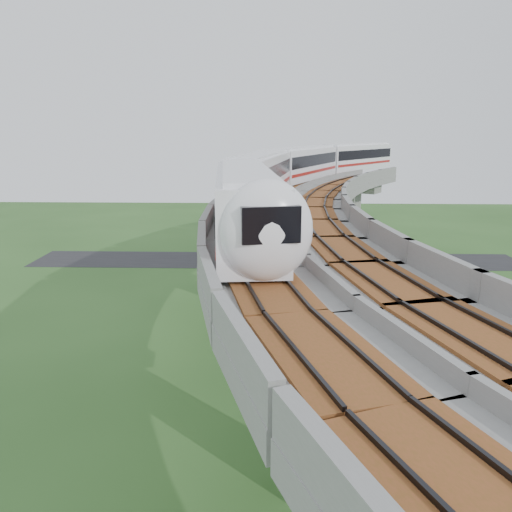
% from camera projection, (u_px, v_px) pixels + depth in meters
% --- Properties ---
extents(ground, '(160.00, 160.00, 0.00)m').
position_uv_depth(ground, '(280.00, 375.00, 33.05)').
color(ground, '#2D5421').
rests_on(ground, ground).
extents(dirt_lot, '(18.00, 26.00, 0.04)m').
position_uv_depth(dirt_lot, '(508.00, 394.00, 30.68)').
color(dirt_lot, gray).
rests_on(dirt_lot, ground).
extents(asphalt_road, '(60.00, 8.00, 0.03)m').
position_uv_depth(asphalt_road, '(276.00, 260.00, 62.11)').
color(asphalt_road, '#232326').
rests_on(asphalt_road, ground).
extents(viaduct, '(19.58, 73.98, 11.40)m').
position_uv_depth(viaduct, '(344.00, 243.00, 30.71)').
color(viaduct, '#99968E').
rests_on(viaduct, ground).
extents(metro_train, '(20.36, 59.09, 3.64)m').
position_uv_depth(metro_train, '(306.00, 169.00, 45.21)').
color(metro_train, white).
rests_on(metro_train, ground).
extents(fence, '(3.87, 38.73, 1.50)m').
position_uv_depth(fence, '(429.00, 367.00, 32.57)').
color(fence, '#2D382D').
rests_on(fence, ground).
extents(tree_0, '(2.64, 2.64, 3.28)m').
position_uv_depth(tree_0, '(383.00, 262.00, 52.89)').
color(tree_0, '#382314').
rests_on(tree_0, ground).
extents(tree_1, '(2.96, 2.96, 3.17)m').
position_uv_depth(tree_1, '(372.00, 278.00, 48.17)').
color(tree_1, '#382314').
rests_on(tree_1, ground).
extents(tree_2, '(2.39, 2.39, 2.76)m').
position_uv_depth(tree_2, '(358.00, 303.00, 41.81)').
color(tree_2, '#382314').
rests_on(tree_2, ground).
extents(tree_3, '(2.21, 2.21, 3.11)m').
position_uv_depth(tree_3, '(375.00, 341.00, 33.24)').
color(tree_3, '#382314').
rests_on(tree_3, ground).
extents(tree_4, '(2.27, 2.27, 2.85)m').
position_uv_depth(tree_4, '(401.00, 391.00, 27.36)').
color(tree_4, '#382314').
rests_on(tree_4, ground).
extents(tree_5, '(1.85, 1.85, 3.13)m').
position_uv_depth(tree_5, '(463.00, 457.00, 21.16)').
color(tree_5, '#382314').
rests_on(tree_5, ground).
extents(car_red, '(3.32, 2.44, 1.04)m').
position_uv_depth(car_red, '(493.00, 361.00, 33.80)').
color(car_red, red).
rests_on(car_red, dirt_lot).
extents(car_dark, '(3.80, 2.86, 1.02)m').
position_uv_depth(car_dark, '(401.00, 321.00, 40.95)').
color(car_dark, black).
rests_on(car_dark, dirt_lot).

